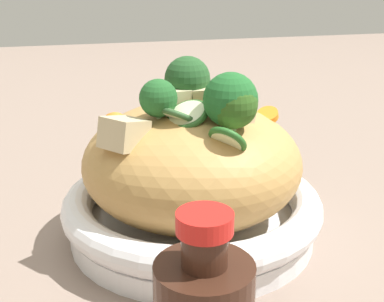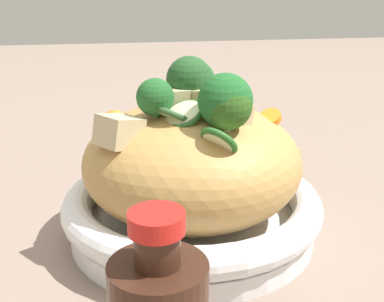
# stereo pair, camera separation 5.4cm
# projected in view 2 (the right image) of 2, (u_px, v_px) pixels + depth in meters

# --- Properties ---
(ground_plane) EXTENTS (3.00, 3.00, 0.00)m
(ground_plane) POSITION_uv_depth(u_px,v_px,m) (192.00, 234.00, 0.57)
(ground_plane) COLOR gray
(serving_bowl) EXTENTS (0.28, 0.28, 0.05)m
(serving_bowl) POSITION_uv_depth(u_px,v_px,m) (192.00, 211.00, 0.56)
(serving_bowl) COLOR white
(serving_bowl) RESTS_ON ground_plane
(noodle_heap) EXTENTS (0.23, 0.23, 0.13)m
(noodle_heap) POSITION_uv_depth(u_px,v_px,m) (192.00, 162.00, 0.54)
(noodle_heap) COLOR #B5894B
(noodle_heap) RESTS_ON serving_bowl
(broccoli_florets) EXTENTS (0.12, 0.19, 0.07)m
(broccoli_florets) POSITION_uv_depth(u_px,v_px,m) (202.00, 92.00, 0.52)
(broccoli_florets) COLOR #9AC272
(broccoli_florets) RESTS_ON serving_bowl
(carrot_coins) EXTENTS (0.20, 0.10, 0.03)m
(carrot_coins) POSITION_uv_depth(u_px,v_px,m) (191.00, 110.00, 0.54)
(carrot_coins) COLOR orange
(carrot_coins) RESTS_ON serving_bowl
(zucchini_slices) EXTENTS (0.08, 0.10, 0.04)m
(zucchini_slices) POSITION_uv_depth(u_px,v_px,m) (191.00, 123.00, 0.48)
(zucchini_slices) COLOR beige
(zucchini_slices) RESTS_ON serving_bowl
(chicken_chunks) EXTENTS (0.15, 0.09, 0.05)m
(chicken_chunks) POSITION_uv_depth(u_px,v_px,m) (175.00, 114.00, 0.50)
(chicken_chunks) COLOR #CCB289
(chicken_chunks) RESTS_ON serving_bowl
(chopsticks_pair) EXTENTS (0.19, 0.15, 0.01)m
(chopsticks_pair) POSITION_uv_depth(u_px,v_px,m) (237.00, 140.00, 0.86)
(chopsticks_pair) COLOR tan
(chopsticks_pair) RESTS_ON ground_plane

